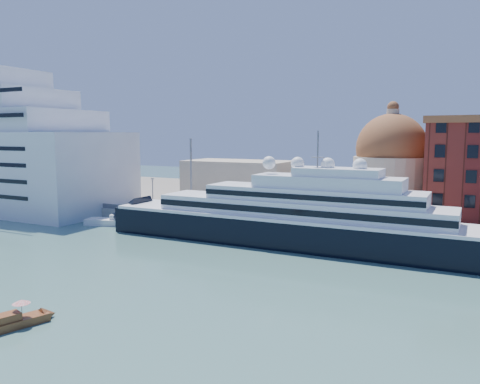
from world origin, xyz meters
The scene contains 9 objects.
ground centered at (0.00, 0.00, 0.00)m, with size 400.00×400.00×0.00m, color #38615C.
quay centered at (0.00, 34.00, 1.25)m, with size 180.00×10.00×2.50m, color gray.
land centered at (0.00, 75.00, 1.00)m, with size 260.00×72.00×2.00m, color slate.
quay_fence centered at (0.00, 29.50, 3.10)m, with size 180.00×0.10×1.20m, color slate.
superyacht centered at (6.21, 23.00, 4.45)m, with size 86.37×11.97×25.81m.
service_barge centered at (-35.65, 22.81, 0.80)m, with size 12.98×7.58×2.77m.
water_taxi centered at (-3.92, -27.85, 0.75)m, with size 4.09×6.96×3.14m.
church centered at (6.39, 57.72, 10.91)m, with size 66.00×18.00×25.50m.
lamp_posts centered at (-12.67, 32.27, 9.84)m, with size 120.80×2.40×18.00m.
Camera 1 is at (41.09, -60.97, 21.33)m, focal length 35.00 mm.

